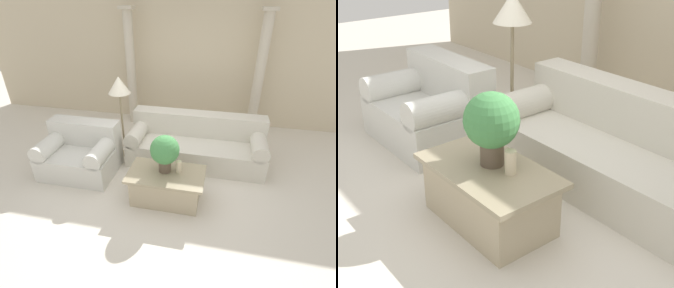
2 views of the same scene
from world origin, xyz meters
The scene contains 10 objects.
ground_plane centered at (0.00, 0.00, 0.00)m, with size 16.00×16.00×0.00m, color silver.
wall_back centered at (0.00, 2.64, 1.60)m, with size 10.00×0.06×3.20m.
sofa_long centered at (0.44, 0.86, 0.34)m, with size 2.41×0.91×0.84m.
loveseat centered at (-1.46, 0.13, 0.36)m, with size 1.21×0.91×0.84m.
coffee_table centered at (0.14, -0.32, 0.24)m, with size 1.11×0.65×0.48m.
potted_plant centered at (0.11, -0.26, 0.81)m, with size 0.42×0.42×0.56m.
pillar_candle centered at (0.31, -0.25, 0.57)m, with size 0.08×0.08×0.18m.
floor_lamp centered at (-0.92, 0.77, 1.31)m, with size 0.38×0.38×1.52m.
column_left centered at (-1.23, 2.27, 1.28)m, with size 0.29×0.29×2.51m.
column_right centered at (1.50, 2.27, 1.28)m, with size 0.29×0.29×2.51m.
Camera 1 is at (0.80, -3.30, 2.72)m, focal length 28.00 mm.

